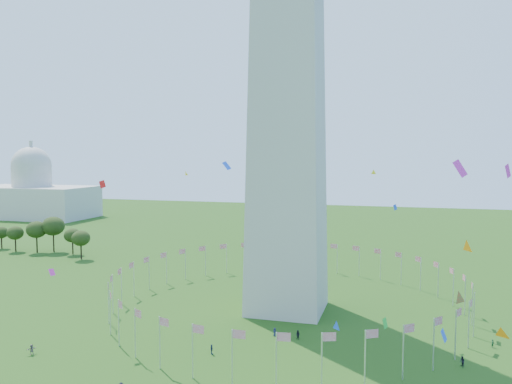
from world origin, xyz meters
TOP-DOWN VIEW (x-y plane):
  - flag_ring at (-0.00, 50.00)m, footprint 80.24×80.24m
  - capitol_building at (-180.00, 180.00)m, footprint 70.00×35.00m
  - kites_aloft at (14.88, 21.69)m, footprint 111.47×67.24m
  - tree_line_west at (-106.17, 90.90)m, footprint 55.48×16.09m

SIDE VIEW (x-z plane):
  - flag_ring at x=0.00m, z-range 0.00..9.00m
  - tree_line_west at x=-106.17m, z-range -0.87..12.09m
  - kites_aloft at x=14.88m, z-range 2.64..34.21m
  - capitol_building at x=-180.00m, z-range 0.00..46.00m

